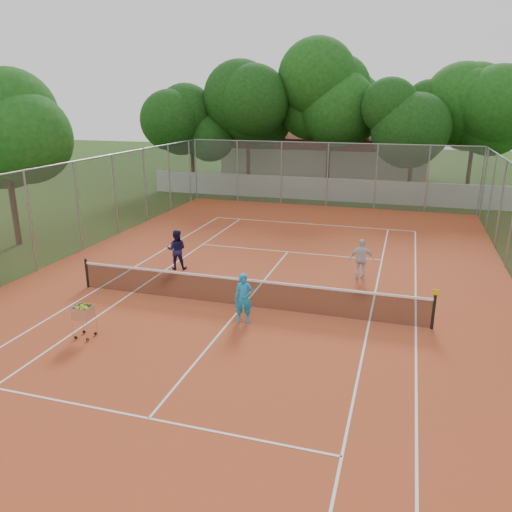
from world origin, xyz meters
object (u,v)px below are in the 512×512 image
(player_near, at_px, (244,298))
(player_far_left, at_px, (177,250))
(ball_hopper, at_px, (84,321))
(clubhouse, at_px, (327,153))
(player_far_right, at_px, (362,259))
(tennis_net, at_px, (243,292))

(player_near, bearing_deg, player_far_left, 121.84)
(player_far_left, height_order, ball_hopper, player_far_left)
(player_near, bearing_deg, clubhouse, 80.56)
(player_far_left, xyz_separation_m, player_far_right, (7.19, 0.95, -0.02))
(player_far_left, distance_m, ball_hopper, 6.36)
(tennis_net, xyz_separation_m, player_far_right, (3.46, 3.81, 0.29))
(player_far_left, xyz_separation_m, ball_hopper, (0.14, -6.35, -0.28))
(tennis_net, relative_size, player_near, 7.65)
(tennis_net, distance_m, clubhouse, 29.12)
(clubhouse, distance_m, ball_hopper, 32.57)
(clubhouse, relative_size, ball_hopper, 15.59)
(player_near, bearing_deg, tennis_net, 95.75)
(clubhouse, bearing_deg, player_far_left, -93.79)
(clubhouse, xyz_separation_m, player_near, (2.42, -30.17, -1.40))
(player_far_right, xyz_separation_m, ball_hopper, (-7.06, -7.30, -0.25))
(player_far_left, relative_size, ball_hopper, 1.53)
(clubhouse, height_order, player_far_right, clubhouse)
(player_far_right, bearing_deg, tennis_net, 32.80)
(tennis_net, xyz_separation_m, player_near, (0.42, -1.17, 0.29))
(player_near, distance_m, player_far_left, 5.78)
(player_far_left, bearing_deg, ball_hopper, 76.63)
(player_far_right, bearing_deg, player_far_left, -7.39)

